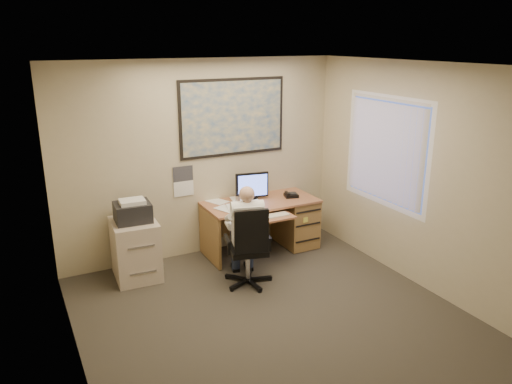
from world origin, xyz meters
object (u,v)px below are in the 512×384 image
filing_cabinet (135,244)px  desk (280,218)px  office_chair (250,262)px  person (246,235)px

filing_cabinet → desk: bearing=3.9°
filing_cabinet → office_chair: filing_cabinet is taller
desk → person: person is taller
desk → office_chair: 1.28m
desk → office_chair: desk is taller
person → filing_cabinet: bearing=161.8°
filing_cabinet → person: bearing=-29.9°
desk → filing_cabinet: 2.13m
office_chair → person: 0.33m
desk → filing_cabinet: size_ratio=1.53×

